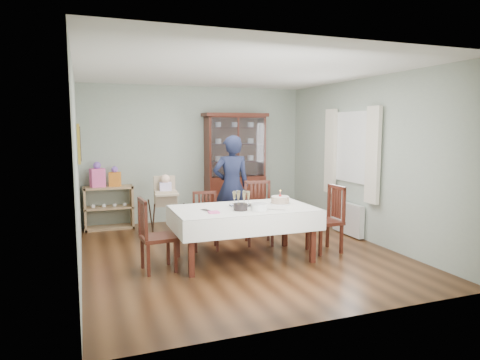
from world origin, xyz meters
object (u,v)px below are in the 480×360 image
woman (231,186)px  dining_table (243,233)px  chair_end_right (325,232)px  birthday_cake (280,200)px  sideboard (109,208)px  chair_far_left (206,232)px  gift_bag_orange (115,177)px  chair_far_right (259,225)px  chair_end_left (157,249)px  champagne_tray (241,202)px  gift_bag_pink (97,176)px  china_cabinet (235,165)px  high_chair (166,214)px

woman → dining_table: bearing=84.0°
chair_end_right → birthday_cake: (-0.71, 0.12, 0.52)m
sideboard → chair_far_left: bearing=-55.6°
dining_table → chair_end_right: 1.33m
dining_table → woman: woman is taller
gift_bag_orange → birthday_cake: bearing=-49.8°
chair_far_right → birthday_cake: bearing=-70.0°
chair_end_left → champagne_tray: size_ratio=2.70×
woman → gift_bag_pink: 2.52m
chair_end_right → gift_bag_orange: gift_bag_orange is taller
chair_end_left → woman: (1.52, 1.38, 0.59)m
dining_table → china_cabinet: china_cabinet is taller
dining_table → champagne_tray: bearing=87.0°
sideboard → birthday_cake: (2.29, -2.58, 0.42)m
chair_far_right → high_chair: bearing=162.8°
sideboard → champagne_tray: champagne_tray is taller
champagne_tray → gift_bag_orange: (-1.56, 2.54, 0.14)m
chair_end_left → gift_bag_orange: size_ratio=2.60×
dining_table → woman: size_ratio=1.14×
dining_table → chair_far_right: 0.91m
woman → gift_bag_orange: (-1.84, 1.31, 0.09)m
chair_far_right → champagne_tray: chair_far_right is taller
chair_far_right → gift_bag_pink: bearing=155.8°
chair_end_left → dining_table: bearing=-92.4°
chair_end_right → gift_bag_pink: 4.23m
chair_far_right → chair_end_left: bearing=-142.3°
china_cabinet → gift_bag_orange: (-2.37, 0.00, -0.16)m
woman → gift_bag_orange: 2.26m
woman → china_cabinet: bearing=-106.1°
birthday_cake → dining_table: bearing=-172.7°
chair_far_left → gift_bag_pink: gift_bag_pink is taller
chair_end_left → chair_end_right: 2.56m
champagne_tray → gift_bag_orange: bearing=121.5°
champagne_tray → birthday_cake: champagne_tray is taller
gift_bag_orange → high_chair: bearing=-55.6°
sideboard → woman: bearing=-34.0°
chair_far_left → chair_far_right: chair_far_right is taller
woman → champagne_tray: size_ratio=4.89×
chair_end_right → gift_bag_orange: (-2.88, 2.68, 0.67)m
china_cabinet → sideboard: size_ratio=2.42×
birthday_cake → chair_far_left: bearing=146.3°
champagne_tray → birthday_cake: bearing=-1.9°
sideboard → high_chair: 1.40m
chair_far_right → woman: size_ratio=0.58×
sideboard → gift_bag_pink: bearing=-173.7°
dining_table → birthday_cake: (0.61, 0.08, 0.43)m
sideboard → high_chair: (0.86, -1.10, 0.03)m
chair_end_right → woman: (-1.04, 1.38, 0.58)m
gift_bag_orange → woman: bearing=-35.3°
chair_end_left → chair_far_right: bearing=-71.1°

